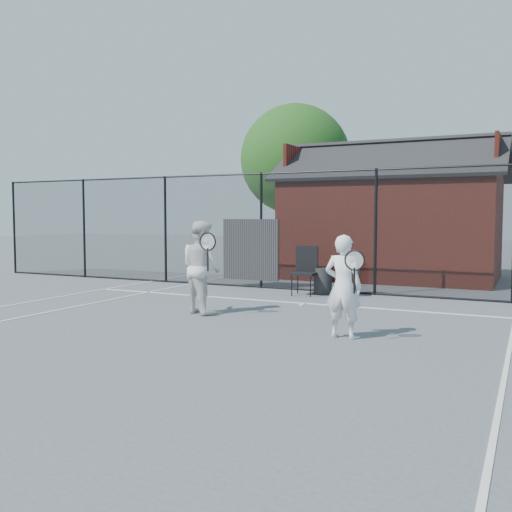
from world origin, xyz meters
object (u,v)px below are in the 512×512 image
at_px(waste_bin, 323,281).
at_px(player_back, 201,267).
at_px(player_front, 343,286).
at_px(chair_right, 349,275).
at_px(chair_left, 304,271).
at_px(clubhouse, 392,225).

bearing_deg(waste_bin, player_back, -108.68).
height_order(player_front, chair_right, player_front).
bearing_deg(chair_left, waste_bin, 45.82).
xyz_separation_m(player_front, player_back, (-3.15, 1.00, 0.10)).
relative_size(player_back, chair_left, 1.57).
bearing_deg(player_back, chair_right, 62.59).
bearing_deg(chair_left, player_front, -65.41).
xyz_separation_m(chair_right, waste_bin, (-0.65, 0.00, -0.17)).
bearing_deg(player_front, player_back, 162.32).
distance_m(player_front, waste_bin, 5.01).
distance_m(player_back, waste_bin, 3.83).
xyz_separation_m(clubhouse, chair_left, (-1.00, -4.79, -1.04)).
height_order(clubhouse, player_back, clubhouse).
height_order(clubhouse, chair_right, clubhouse).
xyz_separation_m(player_front, waste_bin, (-1.93, 4.59, -0.48)).
distance_m(player_front, player_back, 3.31).
relative_size(chair_left, chair_right, 1.18).
distance_m(player_back, chair_right, 4.06).
bearing_deg(chair_right, waste_bin, 174.84).
height_order(clubhouse, chair_left, clubhouse).
xyz_separation_m(player_back, chair_right, (1.86, 3.59, -0.41)).
bearing_deg(clubhouse, chair_right, -90.24).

